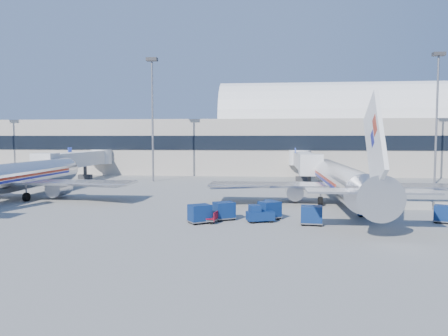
# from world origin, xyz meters

# --- Properties ---
(ground) EXTENTS (260.00, 260.00, 0.00)m
(ground) POSITION_xyz_m (0.00, 0.00, 0.00)
(ground) COLOR gray
(ground) RESTS_ON ground
(terminal) EXTENTS (170.00, 28.15, 21.00)m
(terminal) POSITION_xyz_m (-13.60, 55.96, 7.52)
(terminal) COLOR #B2AA9E
(terminal) RESTS_ON ground
(airliner_main) EXTENTS (32.00, 37.26, 12.07)m
(airliner_main) POSITION_xyz_m (10.00, 4.51, 2.93)
(airliner_main) COLOR silver
(airliner_main) RESTS_ON ground
(airliner_mid) EXTENTS (32.00, 37.26, 12.07)m
(airliner_mid) POSITION_xyz_m (-32.00, 4.51, 2.93)
(airliner_mid) COLOR silver
(airliner_mid) RESTS_ON ground
(jetbridge_near) EXTENTS (4.40, 27.50, 6.25)m
(jetbridge_near) POSITION_xyz_m (7.60, 30.81, 3.93)
(jetbridge_near) COLOR silver
(jetbridge_near) RESTS_ON ground
(jetbridge_mid) EXTENTS (4.40, 27.50, 6.25)m
(jetbridge_mid) POSITION_xyz_m (-34.40, 30.81, 3.93)
(jetbridge_mid) COLOR silver
(jetbridge_mid) RESTS_ON ground
(mast_west) EXTENTS (2.00, 1.20, 22.60)m
(mast_west) POSITION_xyz_m (-20.00, 30.00, 14.79)
(mast_west) COLOR slate
(mast_west) RESTS_ON ground
(mast_east) EXTENTS (2.00, 1.20, 22.60)m
(mast_east) POSITION_xyz_m (30.00, 30.00, 14.79)
(mast_east) COLOR slate
(mast_east) RESTS_ON ground
(barrier_near) EXTENTS (3.00, 0.55, 0.90)m
(barrier_near) POSITION_xyz_m (18.00, 2.00, 0.45)
(barrier_near) COLOR #9E9E96
(barrier_near) RESTS_ON ground
(barrier_mid) EXTENTS (3.00, 0.55, 0.90)m
(barrier_mid) POSITION_xyz_m (21.30, 2.00, 0.45)
(barrier_mid) COLOR #9E9E96
(barrier_mid) RESTS_ON ground
(tug_lead) EXTENTS (2.85, 2.02, 1.68)m
(tug_lead) POSITION_xyz_m (0.38, -7.27, 0.77)
(tug_lead) COLOR navy
(tug_lead) RESTS_ON ground
(tug_right) EXTENTS (2.37, 1.80, 1.39)m
(tug_right) POSITION_xyz_m (11.40, -3.39, 0.63)
(tug_right) COLOR navy
(tug_right) RESTS_ON ground
(tug_left) EXTENTS (1.26, 2.14, 1.32)m
(tug_left) POSITION_xyz_m (1.22, -1.09, 0.60)
(tug_left) COLOR navy
(tug_left) RESTS_ON ground
(cart_train_a) EXTENTS (2.54, 2.43, 1.78)m
(cart_train_a) POSITION_xyz_m (1.38, -5.68, 0.95)
(cart_train_a) COLOR navy
(cart_train_a) RESTS_ON ground
(cart_train_b) EXTENTS (2.51, 2.32, 1.78)m
(cart_train_b) POSITION_xyz_m (-3.08, -6.52, 0.95)
(cart_train_b) COLOR navy
(cart_train_b) RESTS_ON ground
(cart_train_c) EXTENTS (2.55, 2.42, 1.79)m
(cart_train_c) POSITION_xyz_m (-5.20, -8.46, 0.96)
(cart_train_c) COLOR navy
(cart_train_c) RESTS_ON ground
(cart_solo_near) EXTENTS (2.18, 1.75, 1.79)m
(cart_solo_near) POSITION_xyz_m (5.24, -8.18, 0.96)
(cart_solo_near) COLOR navy
(cart_solo_near) RESTS_ON ground
(cart_solo_far) EXTENTS (2.35, 2.14, 1.68)m
(cart_solo_far) POSITION_xyz_m (17.88, -5.99, 0.90)
(cart_solo_far) COLOR navy
(cart_solo_far) RESTS_ON ground
(cart_open_red) EXTENTS (2.24, 1.73, 0.55)m
(cart_open_red) POSITION_xyz_m (-4.62, -8.18, 0.40)
(cart_open_red) COLOR slate
(cart_open_red) RESTS_ON ground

